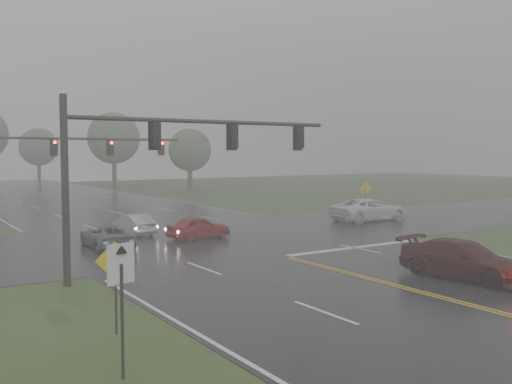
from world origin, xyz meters
TOP-DOWN VIEW (x-y plane):
  - main_road at (0.00, 20.00)m, footprint 18.00×160.00m
  - cross_street at (0.00, 22.00)m, footprint 120.00×14.00m
  - stop_bar at (4.50, 14.40)m, footprint 8.50×0.50m
  - sedan_maroon at (3.15, 6.73)m, footprint 2.83×5.38m
  - sedan_red at (-0.81, 21.59)m, footprint 3.87×1.86m
  - sedan_silver at (-3.30, 25.21)m, footprint 1.50×3.81m
  - car_grey at (-6.17, 21.59)m, footprint 2.17×4.41m
  - pickup_white at (13.51, 22.53)m, footprint 5.91×2.93m
  - signal_gantry_near at (-6.50, 14.02)m, footprint 12.16×0.31m
  - signal_gantry_far at (-6.23, 31.02)m, footprint 12.69×0.34m
  - sign_diamond_west at (-10.59, 7.54)m, footprint 1.05×0.29m
  - sign_arrow_white at (-11.51, 4.49)m, footprint 0.66×0.19m
  - sign_diamond_east at (15.14, 24.67)m, footprint 1.15×0.14m
  - tree_ne_a at (10.77, 69.22)m, footprint 7.12×7.12m
  - tree_e_near at (16.67, 57.80)m, footprint 5.42×5.42m
  - tree_n_far at (4.76, 87.37)m, footprint 5.99×5.99m

SIDE VIEW (x-z plane):
  - main_road at x=0.00m, z-range -0.01..0.01m
  - cross_street at x=0.00m, z-range -0.01..0.01m
  - stop_bar at x=4.50m, z-range 0.00..0.00m
  - sedan_maroon at x=3.15m, z-range -0.74..0.74m
  - sedan_red at x=-0.81m, z-range -0.64..0.64m
  - sedan_silver at x=-3.30m, z-range -0.62..0.62m
  - car_grey at x=-6.17m, z-range -0.60..0.60m
  - pickup_white at x=13.51m, z-range -0.81..0.81m
  - sign_diamond_west at x=-10.59m, z-range 0.45..3.02m
  - sign_diamond_east at x=15.14m, z-range 0.48..3.24m
  - sign_arrow_white at x=-11.51m, z-range 0.60..3.59m
  - signal_gantry_far at x=-6.23m, z-range 1.37..8.02m
  - signal_gantry_near at x=-6.50m, z-range 1.42..8.50m
  - tree_e_near at x=16.67m, z-range 1.24..9.20m
  - tree_n_far at x=4.76m, z-range 1.38..10.17m
  - tree_ne_a at x=10.77m, z-range 1.65..12.10m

